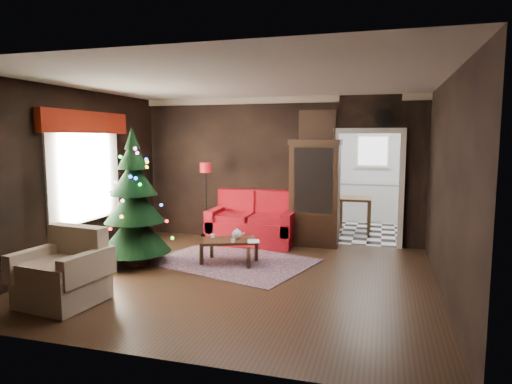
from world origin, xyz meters
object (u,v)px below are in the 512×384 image
(loveseat, at_px, (253,218))
(kitchen_table, at_px, (354,215))
(coffee_table, at_px, (229,251))
(wall_clock, at_px, (384,118))
(curio_cabinet, at_px, (315,195))
(armchair, at_px, (62,267))
(floor_lamp, at_px, (206,199))
(christmas_tree, at_px, (134,200))
(teapot, at_px, (237,234))

(loveseat, relative_size, kitchen_table, 2.27)
(coffee_table, xyz_separation_m, wall_clock, (2.33, 1.80, 2.18))
(loveseat, bearing_deg, kitchen_table, 42.51)
(curio_cabinet, distance_m, armchair, 4.61)
(coffee_table, xyz_separation_m, kitchen_table, (1.78, 3.05, 0.17))
(armchair, relative_size, wall_clock, 2.81)
(curio_cabinet, height_order, kitchen_table, curio_cabinet)
(floor_lamp, xyz_separation_m, armchair, (-0.40, -3.60, -0.37))
(curio_cabinet, xyz_separation_m, floor_lamp, (-2.09, -0.25, -0.12))
(floor_lamp, distance_m, coffee_table, 1.78)
(floor_lamp, relative_size, coffee_table, 1.68)
(wall_clock, bearing_deg, christmas_tree, -149.20)
(loveseat, distance_m, floor_lamp, 0.99)
(kitchen_table, bearing_deg, floor_lamp, -148.38)
(coffee_table, height_order, teapot, teapot)
(loveseat, xyz_separation_m, kitchen_table, (1.80, 1.65, -0.12))
(curio_cabinet, distance_m, christmas_tree, 3.29)
(floor_lamp, distance_m, armchair, 3.64)
(curio_cabinet, bearing_deg, kitchen_table, 65.56)
(teapot, bearing_deg, christmas_tree, -162.19)
(armchair, distance_m, kitchen_table, 6.15)
(loveseat, xyz_separation_m, floor_lamp, (-0.94, -0.03, 0.33))
(christmas_tree, relative_size, teapot, 11.91)
(floor_lamp, bearing_deg, wall_clock, 7.53)
(armchair, relative_size, teapot, 4.98)
(armchair, bearing_deg, wall_clock, 54.83)
(wall_clock, bearing_deg, armchair, -132.45)
(christmas_tree, bearing_deg, teapot, 17.81)
(loveseat, relative_size, coffee_table, 2.00)
(armchair, bearing_deg, floor_lamp, 90.90)
(wall_clock, bearing_deg, curio_cabinet, -171.47)
(teapot, bearing_deg, loveseat, 95.75)
(loveseat, relative_size, wall_clock, 5.31)
(teapot, bearing_deg, floor_lamp, 129.25)
(floor_lamp, distance_m, kitchen_table, 3.25)
(coffee_table, bearing_deg, christmas_tree, -162.74)
(teapot, xyz_separation_m, wall_clock, (2.21, 1.75, 1.90))
(loveseat, bearing_deg, coffee_table, -89.10)
(curio_cabinet, height_order, coffee_table, curio_cabinet)
(loveseat, height_order, curio_cabinet, curio_cabinet)
(floor_lamp, height_order, kitchen_table, floor_lamp)
(armchair, distance_m, wall_clock, 5.79)
(armchair, xyz_separation_m, coffee_table, (1.36, 2.23, -0.26))
(curio_cabinet, distance_m, kitchen_table, 1.67)
(curio_cabinet, bearing_deg, wall_clock, 8.53)
(curio_cabinet, relative_size, kitchen_table, 2.53)
(christmas_tree, xyz_separation_m, armchair, (0.07, -1.79, -0.59))
(teapot, bearing_deg, armchair, -122.81)
(armchair, height_order, coffee_table, armchair)
(curio_cabinet, bearing_deg, armchair, -122.86)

